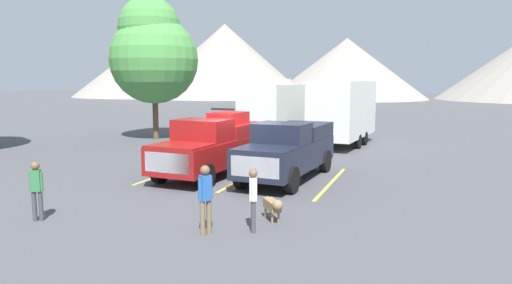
{
  "coord_description": "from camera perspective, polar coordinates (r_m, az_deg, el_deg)",
  "views": [
    {
      "loc": [
        6.29,
        -15.58,
        3.65
      ],
      "look_at": [
        0.0,
        1.71,
        1.2
      ],
      "focal_mm": 32.84,
      "sensor_mm": 36.0,
      "label": 1
    }
  ],
  "objects": [
    {
      "name": "lot_stripe_a",
      "position": [
        19.21,
        -10.11,
        -3.47
      ],
      "size": [
        0.12,
        5.5,
        0.01
      ],
      "primitive_type": "cube",
      "color": "gold",
      "rests_on": "ground"
    },
    {
      "name": "camper_trailer_b",
      "position": [
        26.41,
        10.59,
        3.96
      ],
      "size": [
        2.89,
        7.57,
        3.89
      ],
      "color": "silver",
      "rests_on": "ground"
    },
    {
      "name": "person_a",
      "position": [
        13.4,
        -25.17,
        -4.98
      ],
      "size": [
        0.32,
        0.26,
        1.56
      ],
      "color": "#3F3F42",
      "rests_on": "ground"
    },
    {
      "name": "mountain_ridge",
      "position": [
        94.12,
        16.84,
        9.16
      ],
      "size": [
        149.38,
        46.86,
        15.73
      ],
      "color": "gray",
      "rests_on": "ground"
    },
    {
      "name": "pickup_truck_a",
      "position": [
        18.15,
        -5.31,
        -0.3
      ],
      "size": [
        2.52,
        5.85,
        2.52
      ],
      "color": "maroon",
      "rests_on": "ground"
    },
    {
      "name": "ground_plane",
      "position": [
        17.19,
        -1.96,
        -4.68
      ],
      "size": [
        240.0,
        240.0,
        0.0
      ],
      "primitive_type": "plane",
      "color": "#47474C"
    },
    {
      "name": "camper_trailer_a",
      "position": [
        27.25,
        2.67,
        3.99
      ],
      "size": [
        2.93,
        7.31,
        3.7
      ],
      "color": "silver",
      "rests_on": "ground"
    },
    {
      "name": "lot_stripe_b",
      "position": [
        17.84,
        -1.1,
        -4.21
      ],
      "size": [
        0.12,
        5.5,
        0.01
      ],
      "primitive_type": "cube",
      "color": "gold",
      "rests_on": "ground"
    },
    {
      "name": "person_b",
      "position": [
        11.28,
        -0.34,
        -6.57
      ],
      "size": [
        0.25,
        0.33,
        1.55
      ],
      "color": "#3F3F42",
      "rests_on": "ground"
    },
    {
      "name": "dog",
      "position": [
        12.18,
        2.14,
        -7.74
      ],
      "size": [
        0.71,
        0.84,
        0.65
      ],
      "color": "olive",
      "rests_on": "ground"
    },
    {
      "name": "pickup_truck_b",
      "position": [
        17.31,
        3.99,
        -0.81
      ],
      "size": [
        2.41,
        5.92,
        2.14
      ],
      "color": "black",
      "rests_on": "ground"
    },
    {
      "name": "lot_stripe_c",
      "position": [
        16.98,
        9.13,
        -4.91
      ],
      "size": [
        0.12,
        5.5,
        0.01
      ],
      "primitive_type": "cube",
      "color": "gold",
      "rests_on": "ground"
    },
    {
      "name": "person_c",
      "position": [
        11.09,
        -6.18,
        -6.46
      ],
      "size": [
        0.3,
        0.32,
        1.68
      ],
      "color": "#726047",
      "rests_on": "ground"
    },
    {
      "name": "tree_a",
      "position": [
        29.68,
        -12.46,
        10.69
      ],
      "size": [
        5.37,
        5.37,
        8.64
      ],
      "color": "brown",
      "rests_on": "ground"
    }
  ]
}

